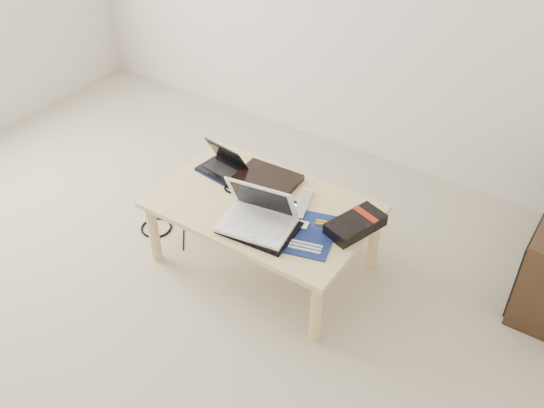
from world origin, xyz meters
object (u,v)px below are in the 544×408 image
Objects in this scene: white_laptop at (258,216)px; gpu_box at (356,224)px; coffee_table at (263,212)px; netbook at (223,165)px.

gpu_box is at bearing 31.19° from white_laptop.
gpu_box reaches higher than coffee_table.
gpu_box is at bearing -2.81° from netbook.
coffee_table is 2.93× the size of white_laptop.
gpu_box is at bearing 9.96° from coffee_table.
coffee_table is 3.42× the size of gpu_box.
white_laptop is (0.42, -0.28, 0.03)m from netbook.
white_laptop reaches higher than gpu_box.
coffee_table is 4.10× the size of netbook.
coffee_table is 0.37m from netbook.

